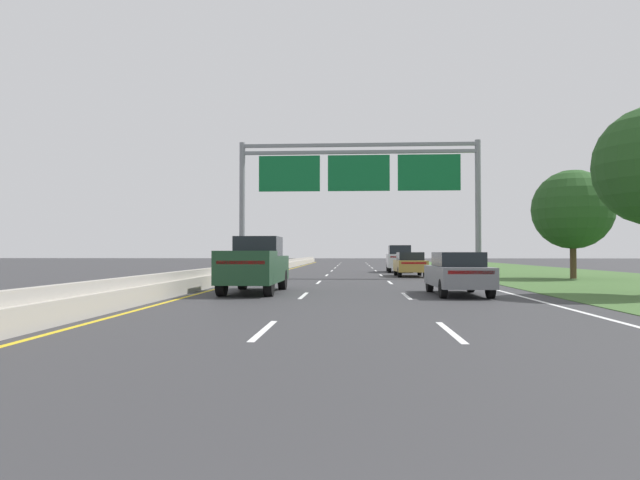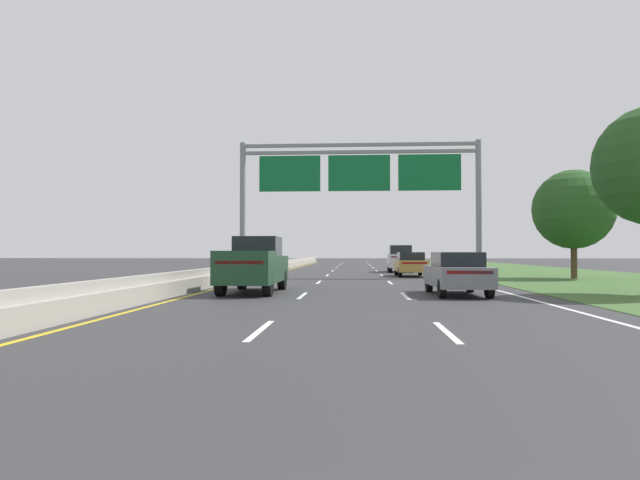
% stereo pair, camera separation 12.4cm
% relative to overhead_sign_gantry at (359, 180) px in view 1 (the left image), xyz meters
% --- Properties ---
extents(ground_plane, '(220.00, 220.00, 0.00)m').
position_rel_overhead_sign_gantry_xyz_m(ground_plane, '(-0.30, 0.84, -6.09)').
color(ground_plane, '#333335').
extents(lane_striping, '(11.96, 106.00, 0.01)m').
position_rel_overhead_sign_gantry_xyz_m(lane_striping, '(-0.30, 0.39, -6.08)').
color(lane_striping, white).
rests_on(lane_striping, ground).
extents(grass_verge_right, '(14.00, 110.00, 0.02)m').
position_rel_overhead_sign_gantry_xyz_m(grass_verge_right, '(13.65, 0.84, -6.08)').
color(grass_verge_right, '#3D602D').
rests_on(grass_verge_right, ground).
extents(median_barrier_concrete, '(0.60, 110.00, 0.85)m').
position_rel_overhead_sign_gantry_xyz_m(median_barrier_concrete, '(-6.90, 0.84, -5.73)').
color(median_barrier_concrete, '#A8A399').
rests_on(median_barrier_concrete, ground).
extents(overhead_sign_gantry, '(15.06, 0.42, 8.51)m').
position_rel_overhead_sign_gantry_xyz_m(overhead_sign_gantry, '(0.00, 0.00, 0.00)').
color(overhead_sign_gantry, gray).
rests_on(overhead_sign_gantry, ground).
extents(pickup_truck_darkgreen, '(2.03, 5.41, 2.20)m').
position_rel_overhead_sign_gantry_xyz_m(pickup_truck_darkgreen, '(-4.18, -13.22, -5.01)').
color(pickup_truck_darkgreen, '#193D23').
rests_on(pickup_truck_darkgreen, ground).
extents(car_white_right_lane_suv, '(2.03, 4.75, 2.11)m').
position_rel_overhead_sign_gantry_xyz_m(car_white_right_lane_suv, '(3.30, 9.78, -4.99)').
color(car_white_right_lane_suv, silver).
rests_on(car_white_right_lane_suv, ground).
extents(car_gold_right_lane_sedan, '(1.85, 4.41, 1.57)m').
position_rel_overhead_sign_gantry_xyz_m(car_gold_right_lane_sedan, '(3.34, 1.80, -5.27)').
color(car_gold_right_lane_sedan, '#A38438').
rests_on(car_gold_right_lane_sedan, ground).
extents(car_grey_right_lane_sedan, '(1.89, 4.43, 1.57)m').
position_rel_overhead_sign_gantry_xyz_m(car_grey_right_lane_sedan, '(3.48, -14.02, -5.27)').
color(car_grey_right_lane_sedan, slate).
rests_on(car_grey_right_lane_sedan, ground).
extents(roadside_tree_mid, '(4.67, 4.67, 6.44)m').
position_rel_overhead_sign_gantry_xyz_m(roadside_tree_mid, '(12.59, -1.07, -2.00)').
color(roadside_tree_mid, '#4C3823').
rests_on(roadside_tree_mid, ground).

